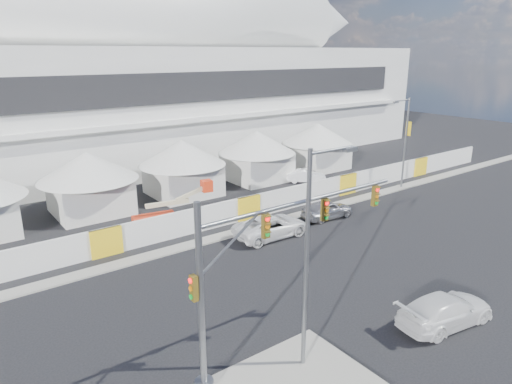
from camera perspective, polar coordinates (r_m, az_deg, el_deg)
ground at (r=24.96m, az=7.58°, el=-15.66°), size 160.00×160.00×0.00m
far_curb at (r=46.32m, az=14.70°, el=-0.28°), size 80.00×1.20×0.12m
stadium at (r=61.19m, az=-14.19°, el=12.85°), size 80.00×24.80×21.98m
tent_row at (r=43.00m, az=-14.50°, el=2.69°), size 53.40×8.40×5.40m
hoarding_fence at (r=38.10m, az=-1.01°, el=-1.97°), size 70.00×0.25×2.00m
scaffold_tower at (r=79.69m, az=13.75°, el=11.25°), size 4.40×4.40×12.00m
sedan_silver at (r=38.79m, az=8.89°, el=-2.17°), size 2.24×4.73×1.56m
pickup_curb at (r=34.60m, az=1.91°, el=-4.29°), size 2.95×6.06×1.66m
pickup_near at (r=25.98m, az=22.60°, el=-13.44°), size 3.04×5.85×1.62m
lot_car_a at (r=49.31m, az=6.32°, el=1.99°), size 3.87×4.07×1.37m
traffic_mast at (r=19.07m, az=-1.02°, el=-10.27°), size 11.23×0.79×8.12m
streetlight_median at (r=19.17m, az=6.94°, el=-6.71°), size 2.70×0.27×9.74m
streetlight_curb at (r=48.14m, az=18.09°, el=6.55°), size 2.72×0.61×9.19m
boom_lift at (r=37.44m, az=-11.70°, el=-2.85°), size 6.76×2.08×3.36m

